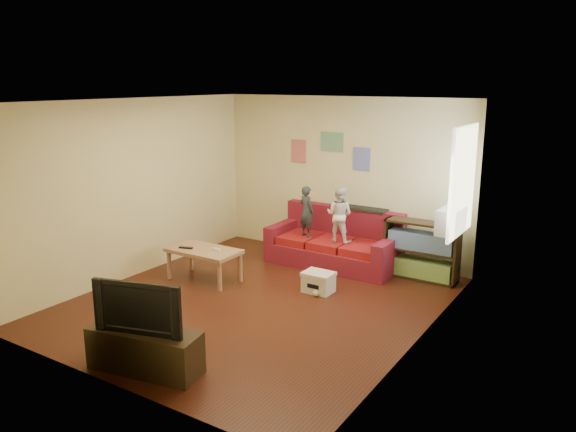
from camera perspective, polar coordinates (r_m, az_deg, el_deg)
The scene contains 17 objects.
room_shell at distance 7.36m, azimuth -3.33°, elevation 1.02°, with size 4.52×5.02×2.72m.
sofa at distance 9.25m, azimuth 4.83°, elevation -2.99°, with size 2.12×0.97×0.93m.
child_a at distance 9.17m, azimuth 1.90°, elevation 0.47°, with size 0.31×0.20×0.84m, color #2D353C.
child_b at distance 8.89m, azimuth 5.24°, elevation 0.15°, with size 0.43×0.34×0.89m, color white.
coffee_table at distance 8.53m, azimuth -8.53°, elevation -3.79°, with size 1.09×0.60×0.49m.
remote at distance 8.58m, azimuth -10.34°, elevation -3.19°, with size 0.21×0.05×0.02m, color black.
game_controller at distance 8.41m, azimuth -7.29°, elevation -3.39°, with size 0.14×0.04×0.03m, color white.
bookshelf at distance 8.75m, azimuth 13.38°, elevation -3.72°, with size 1.11×0.33×0.89m.
window at distance 7.84m, azimuth 17.31°, elevation 3.38°, with size 0.04×1.08×1.48m, color white.
ac_unit at distance 7.99m, azimuth 16.20°, elevation -0.48°, with size 0.28×0.55×0.35m, color #B7B2A3.
artwork_left at distance 9.80m, azimuth 1.07°, elevation 6.60°, with size 0.30×0.01×0.40m, color #D87266.
artwork_center at distance 9.45m, azimuth 4.47°, elevation 7.52°, with size 0.42×0.01×0.32m, color #72B27F.
artwork_right at distance 9.24m, azimuth 7.47°, elevation 5.74°, with size 0.30×0.01×0.38m, color #727FCC.
file_box at distance 8.07m, azimuth 3.11°, elevation -6.71°, with size 0.43×0.33×0.30m.
tv_stand at distance 6.17m, azimuth -14.32°, elevation -13.09°, with size 1.21×0.40×0.45m, color #332617.
television at distance 5.96m, azimuth -14.61°, elevation -8.74°, with size 0.97×0.13×0.56m, color black.
tissue at distance 7.94m, azimuth 2.85°, elevation -7.86°, with size 0.09×0.09×0.09m, color beige.
Camera 1 is at (4.19, -5.83, 2.97)m, focal length 35.00 mm.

